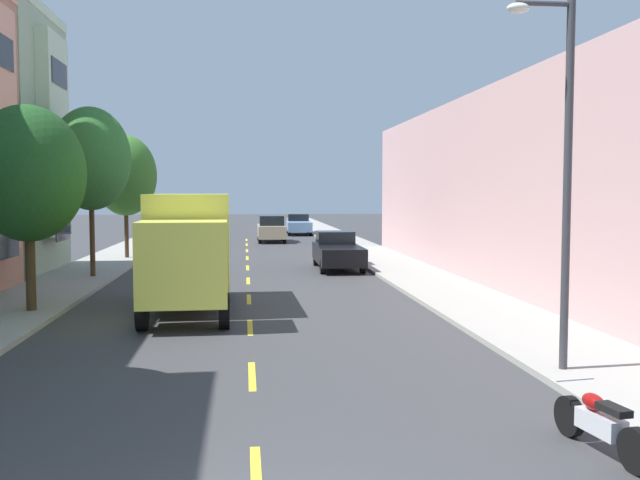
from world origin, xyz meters
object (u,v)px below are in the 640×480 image
street_tree_second (28,174)px  parked_pickup_forest (194,225)px  parked_wagon_white (180,235)px  parked_pickup_black (338,252)px  street_tree_third (91,159)px  parked_motorcycle (600,424)px  parked_pickup_sky (299,225)px  street_lamp (561,157)px  delivery_box_truck (190,246)px  parked_wagon_red (188,229)px  street_tree_farthest (125,176)px  moving_champagne_sedan (271,228)px

street_tree_second → parked_pickup_forest: 39.29m
parked_wagon_white → parked_pickup_black: bearing=-59.3°
street_tree_third → parked_motorcycle: street_tree_third is taller
parked_pickup_sky → parked_motorcycle: size_ratio=2.61×
street_lamp → delivery_box_truck: size_ratio=0.94×
parked_pickup_forest → parked_motorcycle: (9.20, -51.42, -0.42)m
parked_wagon_red → parked_pickup_sky: (8.94, 5.38, 0.02)m
street_tree_farthest → parked_motorcycle: (11.15, -29.28, -4.09)m
parked_pickup_sky → parked_wagon_red: bearing=-149.0°
parked_pickup_forest → moving_champagne_sedan: moving_champagne_sedan is taller
parked_wagon_red → street_lamp: bearing=-75.9°
parked_wagon_white → delivery_box_truck: bearing=-84.2°
parked_pickup_forest → moving_champagne_sedan: bearing=-56.0°
moving_champagne_sedan → parked_wagon_red: bearing=150.8°
parked_pickup_sky → parked_motorcycle: (0.27, -51.01, -0.42)m
street_tree_second → parked_pickup_black: (10.62, 11.36, -3.32)m
street_tree_second → street_tree_farthest: (0.00, 16.97, 0.35)m
street_lamp → moving_champagne_sedan: 38.49m
delivery_box_truck → moving_champagne_sedan: (3.61, 29.47, -1.00)m
parked_pickup_sky → parked_pickup_forest: (-8.93, 0.41, 0.00)m
parked_pickup_sky → parked_motorcycle: bearing=-89.7°
street_tree_farthest → moving_champagne_sedan: 15.64m
parked_pickup_forest → street_tree_second: bearing=-92.9°
street_tree_second → street_tree_third: street_tree_third is taller
street_tree_third → street_tree_second: bearing=-90.0°
street_lamp → parked_wagon_red: size_ratio=1.51×
moving_champagne_sedan → street_lamp: bearing=-83.8°
moving_champagne_sedan → parked_motorcycle: (2.95, -42.13, -0.58)m
delivery_box_truck → parked_wagon_red: size_ratio=1.61×
delivery_box_truck → moving_champagne_sedan: delivery_box_truck is taller
parked_pickup_black → street_tree_farthest: bearing=152.1°
street_lamp → parked_pickup_sky: (-1.48, 46.99, -3.46)m
street_tree_third → parked_pickup_forest: (1.95, 30.62, -4.15)m
street_tree_farthest → parked_pickup_sky: street_tree_farthest is taller
street_tree_farthest → street_lamp: bearing=-63.9°
parked_wagon_white → street_tree_second: bearing=-94.4°
street_tree_second → moving_champagne_sedan: (8.20, 29.82, -3.16)m
street_tree_farthest → delivery_box_truck: 17.42m
parked_pickup_sky → street_tree_second: bearing=-105.7°
parked_wagon_red → parked_pickup_sky: size_ratio=0.89×
delivery_box_truck → parked_pickup_forest: bearing=93.9°
parked_wagon_red → moving_champagne_sedan: bearing=-29.2°
street_lamp → moving_champagne_sedan: bearing=96.2°
street_lamp → parked_pickup_sky: size_ratio=1.34×
moving_champagne_sedan → parked_motorcycle: size_ratio=2.34×
street_tree_second → street_tree_third: (-0.00, 8.49, 0.83)m
parked_pickup_forest → parked_pickup_black: bearing=-72.7°
street_tree_second → parked_pickup_sky: street_tree_second is taller
street_tree_farthest → parked_wagon_red: bearing=83.2°
parked_pickup_black → moving_champagne_sedan: size_ratio=1.11×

